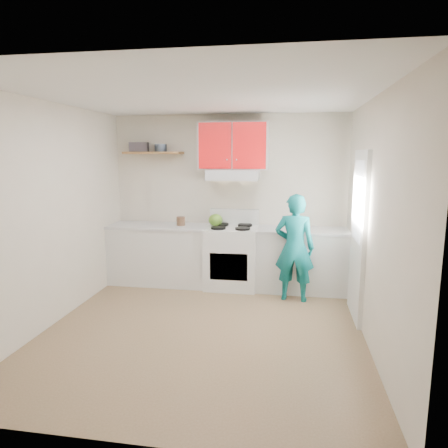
% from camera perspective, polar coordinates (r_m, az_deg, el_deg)
% --- Properties ---
extents(floor, '(3.80, 3.80, 0.00)m').
position_cam_1_polar(floor, '(4.79, -2.94, -14.77)').
color(floor, brown).
rests_on(floor, ground).
extents(ceiling, '(3.60, 3.80, 0.04)m').
position_cam_1_polar(ceiling, '(4.40, -3.25, 17.73)').
color(ceiling, white).
rests_on(ceiling, floor).
extents(back_wall, '(3.60, 0.04, 2.60)m').
position_cam_1_polar(back_wall, '(6.27, 0.65, 3.48)').
color(back_wall, beige).
rests_on(back_wall, floor).
extents(front_wall, '(3.60, 0.04, 2.60)m').
position_cam_1_polar(front_wall, '(2.63, -12.05, -5.73)').
color(front_wall, beige).
rests_on(front_wall, floor).
extents(left_wall, '(0.04, 3.80, 2.60)m').
position_cam_1_polar(left_wall, '(5.11, -23.21, 1.22)').
color(left_wall, beige).
rests_on(left_wall, floor).
extents(right_wall, '(0.04, 3.80, 2.60)m').
position_cam_1_polar(right_wall, '(4.40, 20.49, 0.11)').
color(right_wall, beige).
rests_on(right_wall, floor).
extents(door, '(0.05, 0.85, 2.05)m').
position_cam_1_polar(door, '(5.12, 18.55, -1.60)').
color(door, white).
rests_on(door, floor).
extents(door_glass, '(0.01, 0.55, 0.95)m').
position_cam_1_polar(door_glass, '(5.05, 18.51, 3.14)').
color(door_glass, white).
rests_on(door_glass, door).
extents(counter_left, '(1.52, 0.60, 0.90)m').
position_cam_1_polar(counter_left, '(6.37, -9.09, -4.31)').
color(counter_left, silver).
rests_on(counter_left, floor).
extents(counter_right, '(1.32, 0.60, 0.90)m').
position_cam_1_polar(counter_right, '(6.06, 10.96, -5.11)').
color(counter_right, silver).
rests_on(counter_right, floor).
extents(stove, '(0.76, 0.65, 0.92)m').
position_cam_1_polar(stove, '(6.09, 1.11, -4.76)').
color(stove, white).
rests_on(stove, floor).
extents(range_hood, '(0.76, 0.44, 0.15)m').
position_cam_1_polar(range_hood, '(6.00, 1.29, 6.98)').
color(range_hood, silver).
rests_on(range_hood, back_wall).
extents(upper_cabinets, '(1.02, 0.33, 0.70)m').
position_cam_1_polar(upper_cabinets, '(6.05, 1.38, 11.03)').
color(upper_cabinets, red).
rests_on(upper_cabinets, back_wall).
extents(shelf, '(0.90, 0.30, 0.04)m').
position_cam_1_polar(shelf, '(6.36, -10.00, 9.93)').
color(shelf, brown).
rests_on(shelf, back_wall).
extents(books, '(0.31, 0.24, 0.15)m').
position_cam_1_polar(books, '(6.48, -11.96, 10.66)').
color(books, '#3C353B').
rests_on(books, shelf).
extents(tin, '(0.22, 0.22, 0.12)m').
position_cam_1_polar(tin, '(6.33, -8.99, 10.64)').
color(tin, '#333D4C').
rests_on(tin, shelf).
extents(kettle, '(0.28, 0.28, 0.18)m').
position_cam_1_polar(kettle, '(6.11, -1.21, 0.58)').
color(kettle, '#578826').
rests_on(kettle, stove).
extents(crock, '(0.13, 0.13, 0.16)m').
position_cam_1_polar(crock, '(6.18, -6.17, 0.32)').
color(crock, '#4C3221').
rests_on(crock, counter_left).
extents(cutting_board, '(0.36, 0.29, 0.02)m').
position_cam_1_polar(cutting_board, '(5.94, 9.98, -0.83)').
color(cutting_board, olive).
rests_on(cutting_board, counter_right).
extents(silicone_mat, '(0.31, 0.27, 0.01)m').
position_cam_1_polar(silicone_mat, '(6.02, 14.81, -0.93)').
color(silicone_mat, red).
rests_on(silicone_mat, counter_right).
extents(person, '(0.57, 0.41, 1.48)m').
position_cam_1_polar(person, '(5.56, 9.98, -3.35)').
color(person, '#0B6668').
rests_on(person, floor).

